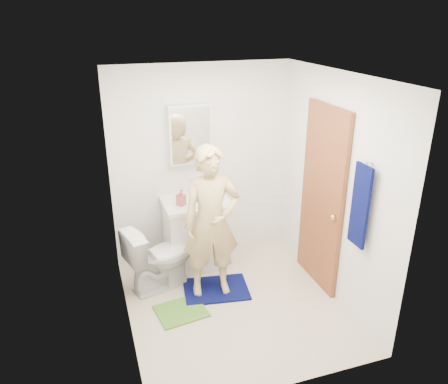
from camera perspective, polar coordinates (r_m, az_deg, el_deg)
The scene contains 22 objects.
floor at distance 4.87m, azimuth 1.26°, elevation -14.41°, with size 2.20×2.40×0.02m, color beige.
ceiling at distance 3.93m, azimuth 1.56°, elevation 15.13°, with size 2.20×2.40×0.02m, color white.
wall_back at distance 5.33m, azimuth -2.97°, elevation 3.70°, with size 2.20×0.02×2.40m, color white.
wall_front at distance 3.27m, azimuth 8.60°, elevation -9.33°, with size 2.20×0.02×2.40m, color white.
wall_left at distance 4.05m, azimuth -13.59°, elevation -3.19°, with size 0.02×2.40×2.40m, color white.
wall_right at distance 4.72m, azimuth 14.20°, elevation 0.48°, with size 0.02×2.40×2.40m, color white.
vanity_cabinet at distance 5.35m, azimuth -3.50°, elevation -5.57°, with size 0.75×0.55×0.80m, color white.
countertop at distance 5.17m, azimuth -3.61°, elevation -1.40°, with size 0.79×0.59×0.05m, color white.
sink_basin at distance 5.16m, azimuth -3.62°, elevation -1.25°, with size 0.40×0.40×0.03m, color white.
faucet at distance 5.30m, azimuth -4.14°, elevation 0.18°, with size 0.03×0.03×0.12m, color silver.
medicine_cabinet at distance 5.12m, azimuth -4.48°, elevation 7.54°, with size 0.50×0.12×0.70m, color white.
mirror_panel at distance 5.06m, azimuth -4.31°, elevation 7.37°, with size 0.46×0.01×0.66m, color white.
door at distance 4.88m, azimuth 12.64°, elevation -0.86°, with size 0.05×0.80×2.05m, color #9D522B.
door_knob at distance 4.64m, azimuth 14.11°, elevation -3.25°, with size 0.07×0.07×0.07m, color gold.
towel at distance 4.23m, azimuth 17.36°, elevation -1.76°, with size 0.03×0.24×0.80m, color #070D49.
towel_hook at distance 4.10m, azimuth 18.48°, elevation 3.68°, with size 0.02×0.02×0.06m, color silver.
toilet at distance 4.97m, azimuth -8.43°, elevation -8.39°, with size 0.43×0.75×0.77m, color white.
bath_mat at distance 5.05m, azimuth -1.05°, elevation -12.58°, with size 0.72×0.51×0.02m, color #070D49.
green_rug at distance 4.76m, azimuth -5.62°, elevation -15.23°, with size 0.50×0.42×0.02m, color #579230.
soap_dispenser at distance 5.02m, azimuth -5.63°, elevation -0.71°, with size 0.09×0.09×0.19m, color #AC5052.
toothbrush_cup at distance 5.30m, azimuth -0.77°, elevation 0.16°, with size 0.13×0.13×0.10m, color #603E8A.
man at distance 4.60m, azimuth -1.66°, elevation -4.04°, with size 0.61×0.40×1.67m, color tan.
Camera 1 is at (-1.32, -3.67, 2.91)m, focal length 35.00 mm.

